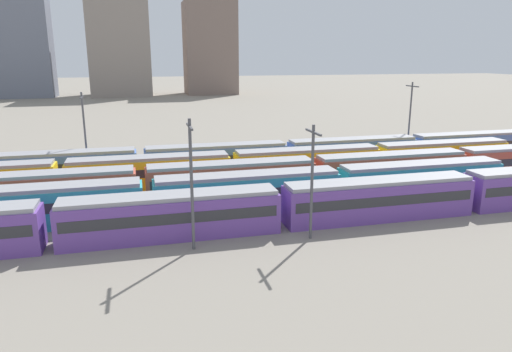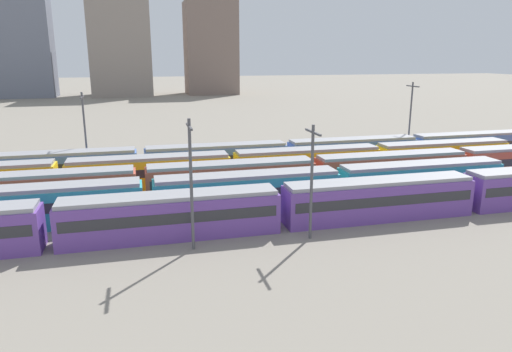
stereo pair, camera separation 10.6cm
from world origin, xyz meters
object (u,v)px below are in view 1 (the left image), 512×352
(train_track_2, at_px, (460,164))
(train_track_3, at_px, (232,167))
(catenary_pole_1, at_px, (85,130))
(catenary_pole_3, at_px, (410,116))
(train_track_0, at_px, (467,192))
(catenary_pole_0, at_px, (191,179))
(train_track_1, at_px, (248,192))
(catenary_pole_2, at_px, (312,177))
(train_track_4, at_px, (413,148))

(train_track_2, xyz_separation_m, train_track_3, (-27.27, 5.20, 0.00))
(catenary_pole_1, distance_m, catenary_pole_3, 45.26)
(train_track_0, relative_size, catenary_pole_0, 10.97)
(catenary_pole_1, bearing_deg, train_track_0, -32.57)
(train_track_1, distance_m, catenary_pole_3, 34.66)
(train_track_1, relative_size, train_track_2, 0.50)
(train_track_2, height_order, catenary_pole_2, catenary_pole_2)
(train_track_4, relative_size, catenary_pole_0, 10.97)
(catenary_pole_2, height_order, catenary_pole_3, catenary_pole_3)
(train_track_4, height_order, catenary_pole_0, catenary_pole_0)
(catenary_pole_0, height_order, catenary_pole_3, catenary_pole_3)
(train_track_3, relative_size, catenary_pole_0, 7.29)
(train_track_3, distance_m, catenary_pole_0, 20.11)
(catenary_pole_0, bearing_deg, train_track_1, 52.36)
(train_track_4, xyz_separation_m, catenary_pole_3, (0.99, 3.09, 4.16))
(train_track_4, bearing_deg, catenary_pole_2, -135.79)
(train_track_2, height_order, train_track_3, same)
(train_track_0, distance_m, train_track_3, 25.46)
(train_track_4, bearing_deg, catenary_pole_1, 176.33)
(catenary_pole_3, bearing_deg, train_track_4, -107.75)
(train_track_3, height_order, catenary_pole_1, catenary_pole_1)
(catenary_pole_1, xyz_separation_m, catenary_pole_3, (45.26, 0.25, 0.30))
(train_track_3, xyz_separation_m, catenary_pole_2, (2.84, -18.68, 3.37))
(train_track_1, bearing_deg, catenary_pole_1, 131.60)
(train_track_0, relative_size, train_track_1, 2.02)
(catenary_pole_2, bearing_deg, train_track_1, 112.05)
(train_track_2, distance_m, train_track_4, 10.40)
(train_track_4, bearing_deg, train_track_2, -90.66)
(catenary_pole_2, bearing_deg, catenary_pole_1, 126.44)
(catenary_pole_2, bearing_deg, train_track_2, 28.88)
(catenary_pole_0, height_order, catenary_pole_2, catenary_pole_0)
(train_track_1, relative_size, catenary_pole_2, 5.89)
(catenary_pole_2, bearing_deg, train_track_3, 98.64)
(train_track_1, distance_m, train_track_3, 10.41)
(train_track_3, bearing_deg, catenary_pole_1, 154.55)
(train_track_1, relative_size, catenary_pole_3, 5.07)
(catenary_pole_1, xyz_separation_m, catenary_pole_2, (19.72, -26.71, -0.48))
(catenary_pole_2, bearing_deg, catenary_pole_3, 46.56)
(train_track_0, height_order, catenary_pole_0, catenary_pole_0)
(train_track_0, distance_m, train_track_2, 12.62)
(train_track_4, distance_m, catenary_pole_0, 41.79)
(train_track_0, bearing_deg, train_track_2, 55.50)
(train_track_3, xyz_separation_m, catenary_pole_1, (-16.89, 8.04, 3.85))
(train_track_1, xyz_separation_m, catenary_pole_1, (-16.37, 18.44, 3.85))
(train_track_4, xyz_separation_m, catenary_pole_0, (-34.18, -23.74, 3.77))
(train_track_0, xyz_separation_m, catenary_pole_0, (-26.91, -2.94, 3.77))
(train_track_2, bearing_deg, train_track_0, -124.50)
(train_track_3, bearing_deg, train_track_1, -92.84)
(train_track_0, height_order, train_track_3, same)
(catenary_pole_3, bearing_deg, catenary_pole_0, -142.66)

